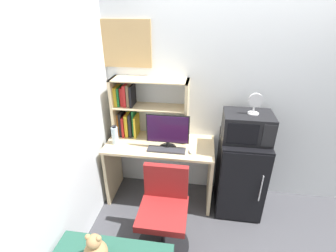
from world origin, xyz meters
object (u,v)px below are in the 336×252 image
Objects in this scene: monitor at (168,131)px; teddy_bear at (95,250)px; desk_chair at (164,215)px; desk_fan at (255,103)px; water_bottle at (115,135)px; computer_mouse at (191,151)px; keyboard at (166,150)px; microwave at (247,127)px; hutch_bookshelf at (138,108)px; mini_fridge at (240,174)px; wall_corkboard at (124,44)px.

monitor is 1.75× the size of teddy_bear.
desk_chair reaches higher than teddy_bear.
desk_fan is at bearing 4.23° from monitor.
desk_chair is (0.66, -0.61, -0.51)m from water_bottle.
computer_mouse is at bearing 68.48° from desk_chair.
microwave is at bearing 8.16° from keyboard.
microwave is at bearing 40.12° from desk_chair.
water_bottle is at bearing -133.69° from hutch_bookshelf.
monitor reaches higher than keyboard.
hutch_bookshelf reaches higher than desk_chair.
computer_mouse is at bearing -169.22° from mini_fridge.
desk_chair is 1.41× the size of wall_corkboard.
monitor is (0.39, -0.25, -0.15)m from hutch_bookshelf.
microwave is at bearing 11.07° from computer_mouse.
teddy_bear is (-1.23, -1.26, -0.76)m from desk_fan.
wall_corkboard is at bearing 168.03° from desk_fan.
wall_corkboard reaches higher than teddy_bear.
wall_corkboard is at bearing 142.04° from keyboard.
water_bottle reaches higher than computer_mouse.
monitor is 0.94m from desk_fan.
water_bottle is at bearing 101.58° from teddy_bear.
computer_mouse is (0.27, 0.01, 0.01)m from keyboard.
desk_chair is 1.84m from wall_corkboard.
computer_mouse is at bearing 61.46° from teddy_bear.
mini_fridge is 3.46× the size of teddy_bear.
desk_chair is at bearing -62.64° from hutch_bookshelf.
water_bottle is 1.02× the size of desk_fan.
keyboard is 0.83× the size of microwave.
monitor is at bearing -1.58° from water_bottle.
mini_fridge is 4.17× the size of desk_fan.
desk_chair is (0.06, -0.54, -0.41)m from keyboard.
mini_fridge is 0.88m from desk_fan.
mini_fridge is (0.84, 0.12, -0.32)m from keyboard.
water_bottle is at bearing 178.42° from monitor.
desk_fan is (1.48, 0.05, 0.46)m from water_bottle.
water_bottle is (-0.23, -0.24, -0.26)m from hutch_bookshelf.
water_bottle is 1.46m from microwave.
mini_fridge reaches higher than computer_mouse.
monitor is at bearing 171.21° from computer_mouse.
desk_fan reaches higher than keyboard.
teddy_bear is 0.44× the size of wall_corkboard.
mini_fridge is 1.52× the size of wall_corkboard.
teddy_bear is at bearing -106.83° from monitor.
mini_fridge is 1.85× the size of microwave.
keyboard is 0.68m from desk_chair.
mini_fridge is 1.96m from wall_corkboard.
microwave reaches higher than teddy_bear.
computer_mouse is (0.27, -0.04, -0.20)m from monitor.
monitor is 0.50× the size of mini_fridge.
keyboard is at bearing 72.75° from teddy_bear.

